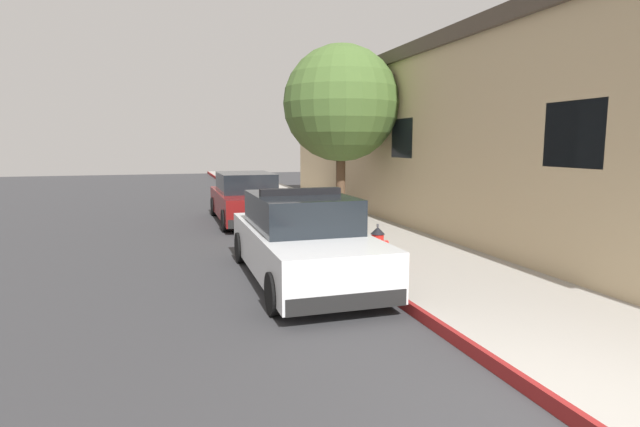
% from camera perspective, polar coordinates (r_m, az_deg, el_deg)
% --- Properties ---
extents(ground_plane, '(30.61, 60.00, 0.20)m').
position_cam_1_polar(ground_plane, '(13.47, -21.48, -3.65)').
color(ground_plane, '#353538').
extents(sidewalk_pavement, '(3.02, 60.00, 0.17)m').
position_cam_1_polar(sidewalk_pavement, '(14.26, 3.28, -1.73)').
color(sidewalk_pavement, '#9E9991').
rests_on(sidewalk_pavement, ground).
extents(curb_painted_edge, '(0.08, 60.00, 0.17)m').
position_cam_1_polar(curb_painted_edge, '(13.80, -2.76, -2.05)').
color(curb_painted_edge, maroon).
rests_on(curb_painted_edge, ground).
extents(storefront_building, '(6.53, 22.63, 5.15)m').
position_cam_1_polar(storefront_building, '(16.12, 19.44, 7.87)').
color(storefront_building, tan).
rests_on(storefront_building, ground).
extents(police_cruiser, '(1.94, 4.84, 1.68)m').
position_cam_1_polar(police_cruiser, '(9.12, -2.11, -3.01)').
color(police_cruiser, white).
rests_on(police_cruiser, ground).
extents(parked_car_silver_ahead, '(1.94, 4.84, 1.56)m').
position_cam_1_polar(parked_car_silver_ahead, '(16.16, -8.40, 1.69)').
color(parked_car_silver_ahead, maroon).
rests_on(parked_car_silver_ahead, ground).
extents(fire_hydrant, '(0.44, 0.40, 0.76)m').
position_cam_1_polar(fire_hydrant, '(9.89, 6.58, -3.54)').
color(fire_hydrant, '#4C4C51').
rests_on(fire_hydrant, sidewalk_pavement).
extents(street_tree, '(3.39, 3.39, 5.18)m').
position_cam_1_polar(street_tree, '(15.03, 2.41, 12.37)').
color(street_tree, brown).
rests_on(street_tree, sidewalk_pavement).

